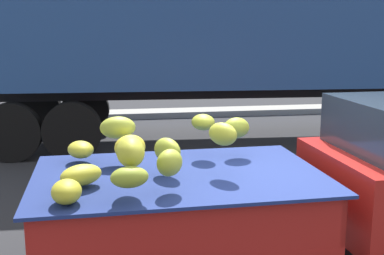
# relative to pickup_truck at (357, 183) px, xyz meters

# --- Properties ---
(curb_strip) EXTENTS (80.00, 0.80, 0.16)m
(curb_strip) POSITION_rel_pickup_truck_xyz_m (-0.71, 9.04, -0.80)
(curb_strip) COLOR gray
(curb_strip) RESTS_ON ground
(pickup_truck) EXTENTS (4.72, 1.88, 1.70)m
(pickup_truck) POSITION_rel_pickup_truck_xyz_m (0.00, 0.00, 0.00)
(pickup_truck) COLOR #B21E19
(pickup_truck) RESTS_ON ground
(semi_trailer) EXTENTS (12.12, 3.22, 3.95)m
(semi_trailer) POSITION_rel_pickup_truck_xyz_m (0.46, 5.77, 1.66)
(semi_trailer) COLOR navy
(semi_trailer) RESTS_ON ground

